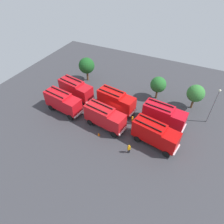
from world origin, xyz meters
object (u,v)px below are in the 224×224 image
fire_truck_1 (105,117)px  lamppost (214,104)px  tree_0 (87,66)px  fire_truck_3 (76,89)px  fire_truck_0 (63,102)px  fire_truck_2 (155,134)px  fire_truck_4 (116,100)px  tree_2 (196,93)px  firefighter_0 (129,149)px  tree_1 (158,85)px  firefighter_1 (132,120)px  traffic_cone_0 (99,134)px  firefighter_2 (92,103)px  fire_truck_5 (164,115)px

fire_truck_1 → lamppost: bearing=37.8°
tree_0 → fire_truck_3: bearing=-77.2°
fire_truck_0 → fire_truck_2: bearing=6.8°
fire_truck_4 → tree_2: bearing=36.7°
firefighter_0 → tree_1: size_ratio=0.34×
fire_truck_2 → tree_0: 22.22m
fire_truck_1 → firefighter_0: 6.87m
fire_truck_2 → tree_0: tree_0 is taller
fire_truck_0 → fire_truck_3: same height
fire_truck_4 → lamppost: bearing=22.6°
fire_truck_0 → tree_1: size_ratio=1.58×
firefighter_0 → lamppost: size_ratio=0.23×
fire_truck_2 → firefighter_0: bearing=-119.0°
fire_truck_0 → fire_truck_4: size_ratio=1.00×
fire_truck_4 → firefighter_1: 4.90m
fire_truck_4 → fire_truck_1: bearing=-79.3°
fire_truck_2 → tree_2: size_ratio=1.54×
firefighter_0 → tree_2: bearing=112.0°
tree_1 → traffic_cone_0: 15.31m
fire_truck_4 → traffic_cone_0: 7.42m
fire_truck_0 → tree_2: (21.18, 11.32, 1.13)m
fire_truck_1 → fire_truck_3: bearing=161.0°
fire_truck_4 → firefighter_0: 10.28m
firefighter_2 → traffic_cone_0: (4.62, -5.76, -0.63)m
fire_truck_5 → fire_truck_1: bearing=-145.3°
fire_truck_0 → tree_2: size_ratio=1.53×
fire_truck_0 → firefighter_0: fire_truck_0 is taller
fire_truck_2 → lamppost: bearing=61.6°
fire_truck_4 → tree_0: 12.26m
firefighter_1 → tree_1: size_ratio=0.34×
firefighter_1 → fire_truck_4: bearing=128.8°
firefighter_0 → firefighter_2: bearing=-167.5°
firefighter_0 → tree_1: 15.25m
fire_truck_0 → fire_truck_5: same height
fire_truck_3 → firefighter_1: 13.03m
fire_truck_4 → tree_1: 9.00m
tree_2 → tree_0: bearing=-179.7°
tree_1 → lamppost: bearing=-16.2°
fire_truck_5 → firefighter_2: size_ratio=4.50×
lamppost → fire_truck_0: bearing=-160.8°
lamppost → fire_truck_5: bearing=-149.4°
tree_2 → fire_truck_5: bearing=-118.9°
fire_truck_0 → fire_truck_3: bearing=99.9°
firefighter_2 → tree_1: bearing=-20.3°
fire_truck_2 → fire_truck_5: bearing=98.8°
fire_truck_0 → lamppost: 25.74m
tree_0 → tree_1: bearing=0.6°
tree_2 → lamppost: size_ratio=0.71×
fire_truck_5 → fire_truck_2: bearing=-84.9°
firefighter_0 → lamppost: bearing=97.3°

